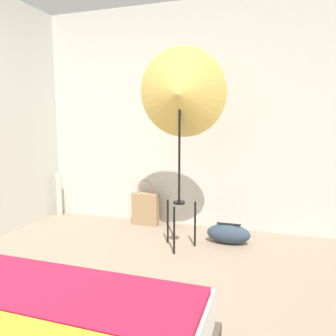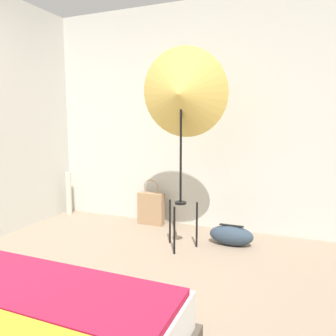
# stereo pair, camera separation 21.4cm
# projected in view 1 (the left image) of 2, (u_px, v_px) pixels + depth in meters

# --- Properties ---
(wall_back) EXTENTS (8.00, 0.05, 2.60)m
(wall_back) POSITION_uv_depth(u_px,v_px,m) (162.00, 117.00, 3.95)
(wall_back) COLOR beige
(wall_back) RESTS_ON ground_plane
(photo_umbrella) EXTENTS (0.86, 0.32, 1.95)m
(photo_umbrella) POSITION_uv_depth(u_px,v_px,m) (180.00, 95.00, 3.07)
(photo_umbrella) COLOR black
(photo_umbrella) RESTS_ON ground_plane
(tote_bag) EXTENTS (0.32, 0.10, 0.56)m
(tote_bag) POSITION_uv_depth(u_px,v_px,m) (145.00, 208.00, 3.97)
(tote_bag) COLOR #9E7A56
(tote_bag) RESTS_ON ground_plane
(duffel_bag) EXTENTS (0.45, 0.20, 0.21)m
(duffel_bag) POSITION_uv_depth(u_px,v_px,m) (228.00, 234.00, 3.37)
(duffel_bag) COLOR #2D3D4C
(duffel_bag) RESTS_ON ground_plane
(paper_roll) EXTENTS (0.07, 0.07, 0.57)m
(paper_roll) POSITION_uv_depth(u_px,v_px,m) (59.00, 195.00, 4.34)
(paper_roll) COLOR beige
(paper_roll) RESTS_ON ground_plane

